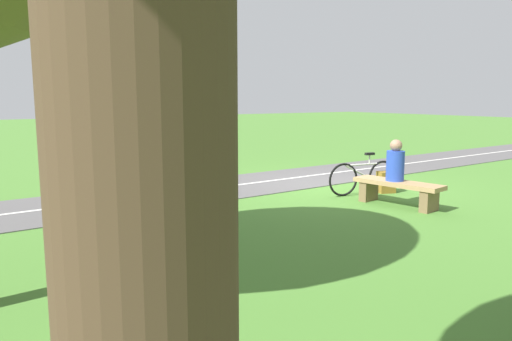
{
  "coord_description": "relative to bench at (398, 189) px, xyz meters",
  "views": [
    {
      "loc": [
        -7.95,
        7.39,
        1.97
      ],
      "look_at": [
        -1.61,
        3.12,
        0.82
      ],
      "focal_mm": 34.14,
      "sensor_mm": 36.0,
      "label": 1
    }
  ],
  "objects": [
    {
      "name": "ground_plane",
      "position": [
        2.16,
        -0.37,
        -0.31
      ],
      "size": [
        80.0,
        80.0,
        0.0
      ],
      "primitive_type": "plane",
      "color": "#477A2D"
    },
    {
      "name": "backpack",
      "position": [
        0.97,
        -0.79,
        -0.1
      ],
      "size": [
        0.37,
        0.4,
        0.44
      ],
      "rotation": [
        0.0,
        0.0,
        4.39
      ],
      "color": "olive",
      "rests_on": "ground_plane"
    },
    {
      "name": "paved_path",
      "position": [
        3.28,
        3.63,
        -0.31
      ],
      "size": [
        3.69,
        36.06,
        0.02
      ],
      "primitive_type": "cube",
      "rotation": [
        0.0,
        0.0,
        0.03
      ],
      "color": "#565454",
      "rests_on": "ground_plane"
    },
    {
      "name": "bicycle",
      "position": [
        1.1,
        -0.25,
        0.04
      ],
      "size": [
        0.33,
        1.61,
        0.85
      ],
      "rotation": [
        0.0,
        0.0,
        1.4
      ],
      "color": "black",
      "rests_on": "ground_plane"
    },
    {
      "name": "bench",
      "position": [
        0.0,
        0.0,
        0.0
      ],
      "size": [
        1.71,
        0.71,
        0.46
      ],
      "rotation": [
        0.0,
        0.0,
        0.15
      ],
      "color": "#A88456",
      "rests_on": "ground_plane"
    },
    {
      "name": "path_centre_line",
      "position": [
        3.28,
        3.63,
        -0.3
      ],
      "size": [
        1.2,
        31.98,
        0.0
      ],
      "primitive_type": "cube",
      "rotation": [
        0.0,
        0.0,
        0.03
      ],
      "color": "silver",
      "rests_on": "paved_path"
    },
    {
      "name": "person_seated",
      "position": [
        0.07,
        0.01,
        0.47
      ],
      "size": [
        0.37,
        0.37,
        0.76
      ],
      "rotation": [
        0.0,
        0.0,
        0.15
      ],
      "color": "#2847B7",
      "rests_on": "bench"
    }
  ]
}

